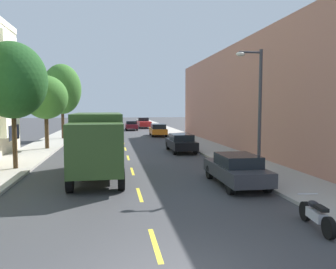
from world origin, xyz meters
TOP-DOWN VIEW (x-y plane):
  - ground_plane at (0.00, 30.00)m, footprint 160.00×160.00m
  - sidewalk_left at (-7.10, 28.00)m, footprint 3.20×120.00m
  - sidewalk_right at (7.10, 28.00)m, footprint 3.20×120.00m
  - lane_centerline_dashes at (0.00, 24.50)m, footprint 0.14×47.20m
  - apartment_block_opposite at (13.70, 20.00)m, footprint 10.00×36.00m
  - street_tree_second at (-6.40, 13.23)m, footprint 3.70×3.70m
  - street_tree_third at (-6.40, 22.37)m, footprint 3.54×3.54m
  - street_tree_farthest at (-6.40, 31.51)m, footprint 4.09×4.09m
  - street_lamp at (5.94, 9.17)m, footprint 1.35×0.28m
  - delivery_box_truck at (-1.80, 10.86)m, footprint 2.48×7.51m
  - parked_pickup_red at (4.25, 50.81)m, footprint 2.10×5.34m
  - parked_sedan_charcoal at (4.45, 7.91)m, footprint 1.84×4.51m
  - parked_sedan_black at (4.28, 19.42)m, footprint 1.81×4.50m
  - parked_sedan_navy at (-4.48, 35.38)m, footprint 1.89×4.54m
  - parked_hatchback_silver at (-4.29, 53.88)m, footprint 1.78×4.02m
  - parked_wagon_orange at (4.45, 34.14)m, footprint 1.96×4.75m
  - moving_burgundy_sedan at (1.80, 45.51)m, footprint 1.80×4.50m
  - parked_motorcycle at (4.75, 2.34)m, footprint 0.62×2.05m

SIDE VIEW (x-z plane):
  - ground_plane at x=0.00m, z-range 0.00..0.00m
  - lane_centerline_dashes at x=0.00m, z-range 0.00..0.01m
  - sidewalk_left at x=-7.10m, z-range 0.00..0.14m
  - sidewalk_right at x=7.10m, z-range 0.00..0.14m
  - parked_motorcycle at x=4.75m, z-range -0.04..0.86m
  - parked_sedan_charcoal at x=4.45m, z-range 0.03..1.46m
  - parked_sedan_black at x=4.28m, z-range 0.03..1.46m
  - parked_sedan_navy at x=-4.48m, z-range 0.03..1.46m
  - moving_burgundy_sedan at x=1.80m, z-range 0.03..1.46m
  - parked_hatchback_silver at x=-4.29m, z-range 0.01..1.51m
  - parked_wagon_orange at x=4.45m, z-range 0.05..1.55m
  - parked_pickup_red at x=4.25m, z-range -0.04..1.69m
  - delivery_box_truck at x=-1.80m, z-range 0.24..3.45m
  - street_lamp at x=5.94m, z-range 0.67..6.85m
  - apartment_block_opposite at x=13.70m, z-range 0.00..8.64m
  - street_tree_third at x=-6.40m, z-range 1.33..7.31m
  - street_tree_second at x=-6.40m, z-range 1.51..8.46m
  - street_tree_farthest at x=-6.40m, z-range 1.45..9.49m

